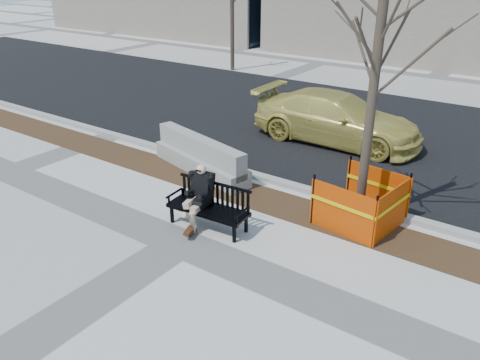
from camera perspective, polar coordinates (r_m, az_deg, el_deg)
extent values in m
plane|color=beige|center=(9.89, -7.02, -7.36)|extent=(120.00, 120.00, 0.00)
cube|color=#47301C|center=(11.68, 1.49, -1.86)|extent=(40.00, 1.20, 0.02)
cube|color=black|center=(16.81, 13.45, 5.88)|extent=(60.00, 10.40, 0.01)
cube|color=#9E9B93|center=(12.38, 3.95, -0.03)|extent=(60.00, 0.25, 0.12)
imported|color=#CFBF57|center=(15.52, 11.14, 4.52)|extent=(5.29, 2.26, 1.52)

